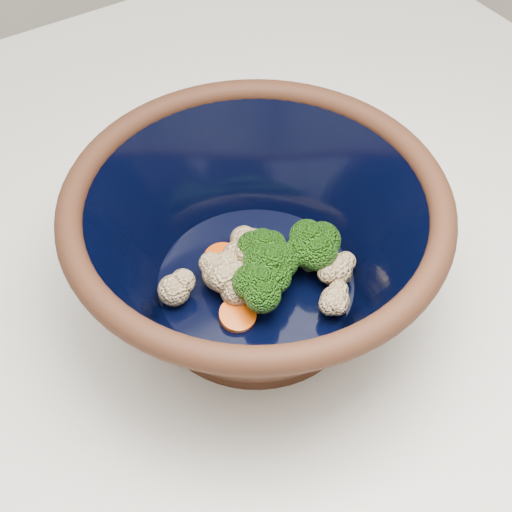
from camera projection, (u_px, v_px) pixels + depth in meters
name	position (u px, v px, depth m)	size (l,w,h in m)	color
mixing_bowl	(256.00, 246.00, 0.61)	(0.37, 0.37, 0.14)	black
vegetable_pile	(267.00, 264.00, 0.62)	(0.16, 0.13, 0.06)	#608442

